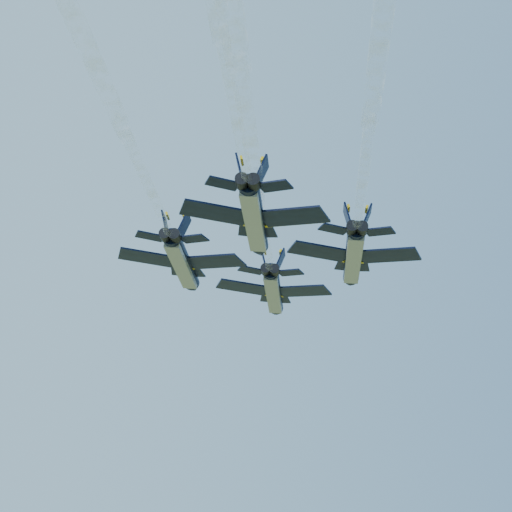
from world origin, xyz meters
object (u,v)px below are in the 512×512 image
object	(u,v)px
jet_lead	(274,292)
jet_left	(183,263)
jet_slot	(255,219)
jet_right	(353,257)

from	to	relation	value
jet_lead	jet_left	size ratio (longest dim) A/B	1.00
jet_left	jet_slot	size ratio (longest dim) A/B	1.00
jet_lead	jet_right	world-z (taller)	same
jet_lead	jet_right	size ratio (longest dim) A/B	1.00
jet_left	jet_lead	bearing A→B (deg)	51.30
jet_right	jet_slot	bearing A→B (deg)	-130.23
jet_lead	jet_slot	world-z (taller)	same
jet_lead	jet_left	distance (m)	16.04
jet_lead	jet_slot	bearing A→B (deg)	-91.34
jet_right	jet_slot	xyz separation A→B (m)	(-14.51, -7.10, 0.00)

